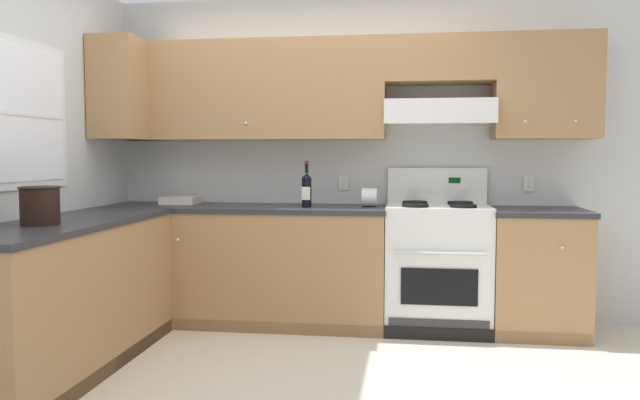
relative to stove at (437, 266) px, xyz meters
The scene contains 10 objects.
ground_plane 1.68m from the stove, 128.83° to the right, with size 7.04×7.04×0.00m, color beige.
wall_back 1.20m from the stove, 155.86° to the left, with size 4.68×0.57×2.55m.
wall_left 2.93m from the stove, 158.46° to the right, with size 0.47×4.00×2.55m.
counter_back_run 0.95m from the stove, behind, with size 3.60×0.65×0.91m.
counter_left_run 2.58m from the stove, 150.80° to the right, with size 0.63×1.91×0.91m.
stove is the anchor object (origin of this frame).
wine_bottle 1.13m from the stove, behind, with size 0.07×0.07×0.35m.
bowl 2.08m from the stove, behind, with size 0.28×0.22×0.06m.
bucket 2.75m from the stove, 147.04° to the right, with size 0.23×0.23×0.22m.
paper_towel_roll 0.72m from the stove, behind, with size 0.12×0.14×0.14m.
Camera 1 is at (0.79, -3.48, 1.30)m, focal length 35.52 mm.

